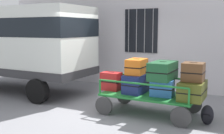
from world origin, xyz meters
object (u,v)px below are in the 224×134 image
(van, at_px, (21,41))
(suitcase_left_bottom, at_px, (111,81))
(suitcase_midright_bottom, at_px, (192,90))
(suitcase_midright_middle, at_px, (193,72))
(backpack, at_px, (207,115))
(suitcase_center_middle, at_px, (163,71))
(luggage_cart, at_px, (149,98))
(suitcase_center_bottom, at_px, (162,88))
(suitcase_midleft_bottom, at_px, (136,83))
(suitcase_midleft_middle, at_px, (137,66))

(van, height_order, suitcase_left_bottom, van)
(van, xyz_separation_m, suitcase_midright_bottom, (5.65, -0.43, -0.98))
(suitcase_midright_middle, height_order, backpack, suitcase_midright_middle)
(suitcase_center_middle, height_order, suitcase_midright_middle, suitcase_midright_middle)
(suitcase_center_middle, relative_size, suitcase_midright_bottom, 1.03)
(suitcase_left_bottom, bearing_deg, suitcase_midright_bottom, 0.09)
(luggage_cart, distance_m, suitcase_left_bottom, 1.09)
(luggage_cart, relative_size, suitcase_center_bottom, 4.21)
(suitcase_midright_bottom, bearing_deg, suitcase_midright_middle, 90.00)
(suitcase_center_bottom, xyz_separation_m, suitcase_center_middle, (0.00, 0.01, 0.41))
(suitcase_center_middle, bearing_deg, suitcase_left_bottom, 179.04)
(suitcase_midright_bottom, height_order, suitcase_midright_middle, suitcase_midright_middle)
(suitcase_midright_bottom, bearing_deg, suitcase_midleft_bottom, 178.51)
(suitcase_center_middle, relative_size, backpack, 2.02)
(luggage_cart, height_order, backpack, luggage_cart)
(suitcase_midleft_bottom, xyz_separation_m, suitcase_center_bottom, (0.69, -0.07, -0.03))
(suitcase_midleft_middle, height_order, backpack, suitcase_midleft_middle)
(van, relative_size, suitcase_center_middle, 5.38)
(van, height_order, suitcase_center_middle, van)
(luggage_cart, bearing_deg, suitcase_midleft_bottom, 174.09)
(suitcase_center_middle, height_order, suitcase_midright_bottom, suitcase_center_middle)
(van, height_order, backpack, van)
(van, bearing_deg, suitcase_center_middle, -5.23)
(suitcase_left_bottom, bearing_deg, suitcase_midleft_bottom, 3.25)
(suitcase_midleft_bottom, height_order, suitcase_midright_middle, suitcase_midright_middle)
(suitcase_center_bottom, bearing_deg, luggage_cart, 173.62)
(luggage_cart, relative_size, suitcase_midright_bottom, 2.68)
(van, distance_m, suitcase_center_bottom, 5.08)
(suitcase_left_bottom, bearing_deg, suitcase_center_bottom, -1.46)
(luggage_cart, relative_size, suitcase_center_middle, 2.61)
(suitcase_midleft_middle, height_order, suitcase_center_middle, suitcase_midleft_middle)
(suitcase_center_bottom, bearing_deg, suitcase_midleft_bottom, 173.85)
(luggage_cart, xyz_separation_m, suitcase_midleft_middle, (-0.34, 0.04, 0.75))
(suitcase_midleft_middle, distance_m, suitcase_midright_middle, 1.38)
(van, relative_size, suitcase_center_bottom, 8.67)
(suitcase_left_bottom, bearing_deg, van, 173.14)
(suitcase_midright_bottom, bearing_deg, suitcase_left_bottom, -179.91)
(backpack, bearing_deg, suitcase_center_middle, 173.96)
(van, xyz_separation_m, luggage_cart, (4.61, -0.43, -1.28))
(van, height_order, suitcase_midleft_bottom, van)
(luggage_cart, xyz_separation_m, suitcase_center_middle, (0.34, -0.03, 0.70))
(suitcase_left_bottom, distance_m, suitcase_midright_bottom, 2.07)
(suitcase_midleft_middle, bearing_deg, luggage_cart, -6.34)
(suitcase_center_bottom, height_order, suitcase_midright_bottom, suitcase_midright_bottom)
(suitcase_left_bottom, height_order, backpack, suitcase_left_bottom)
(suitcase_midleft_bottom, bearing_deg, suitcase_center_middle, -5.16)
(van, distance_m, suitcase_midright_bottom, 5.75)
(suitcase_left_bottom, height_order, suitcase_midleft_bottom, suitcase_left_bottom)
(suitcase_midleft_middle, bearing_deg, van, 174.80)
(suitcase_midright_bottom, bearing_deg, van, 175.68)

